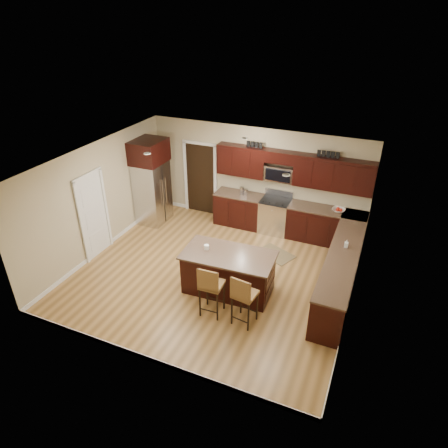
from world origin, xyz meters
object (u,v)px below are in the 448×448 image
at_px(stool_mid, 210,286).
at_px(stool_right, 243,295).
at_px(range, 275,215).
at_px(island, 228,274).
at_px(refrigerator, 151,181).

xyz_separation_m(stool_mid, stool_right, (0.67, 0.00, -0.01)).
height_order(range, island, range).
relative_size(range, stool_right, 0.99).
relative_size(island, stool_right, 1.75).
distance_m(stool_mid, stool_right, 0.67).
bearing_deg(stool_mid, refrigerator, 134.24).
bearing_deg(island, stool_right, -55.34).
xyz_separation_m(stool_mid, refrigerator, (-3.12, 2.94, 0.50)).
bearing_deg(stool_right, stool_mid, -171.74).
height_order(stool_mid, refrigerator, refrigerator).
xyz_separation_m(island, refrigerator, (-3.14, 2.09, 0.78)).
bearing_deg(stool_right, island, 135.77).
height_order(stool_mid, stool_right, stool_mid).
relative_size(stool_right, refrigerator, 0.48).
bearing_deg(island, range, 83.84).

